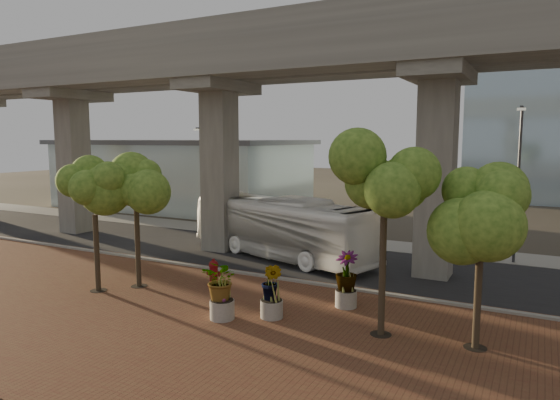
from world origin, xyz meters
The scene contains 18 objects.
ground centered at (0.00, 0.00, 0.00)m, with size 160.00×160.00×0.00m, color #373228.
brick_plaza centered at (0.00, -8.00, 0.03)m, with size 70.00×13.00×0.06m, color brown.
asphalt_road centered at (0.00, 2.00, 0.02)m, with size 90.00×8.00×0.04m, color black.
curb_strip centered at (0.00, -2.00, 0.08)m, with size 70.00×0.25×0.16m, color gray.
far_sidewalk centered at (0.00, 7.50, 0.03)m, with size 90.00×3.00×0.06m, color gray.
transit_viaduct centered at (0.00, 2.00, 7.29)m, with size 72.00×5.60×12.40m.
station_pavilion centered at (-20.00, 16.00, 3.22)m, with size 23.00×13.00×6.30m.
transit_bus centered at (-2.08, 1.96, 1.64)m, with size 2.77×11.79×3.29m, color white.
fire_hydrant centered at (-2.08, -4.25, 0.64)m, with size 0.60×0.54×1.20m.
planter_front centered at (0.50, -7.38, 1.36)m, with size 1.95×1.95×2.14m.
planter_right centered at (3.95, -4.13, 1.36)m, with size 2.01×2.01×2.15m.
planter_left centered at (1.99, -6.45, 1.27)m, with size 1.81×1.81×2.00m.
street_tree_far_west centered at (-6.01, -7.06, 4.23)m, with size 3.23×3.23×5.66m.
street_tree_near_west centered at (-4.95, -5.78, 4.33)m, with size 2.98×2.98×5.66m.
street_tree_near_east centered at (5.92, -6.16, 5.34)m, with size 3.74×3.74×7.00m.
street_tree_far_east centered at (8.78, -5.83, 4.11)m, with size 3.18×3.18×5.52m.
streetlamp_west centered at (-10.61, 6.78, 4.18)m, with size 0.35×1.04×7.15m.
streetlamp_east centered at (9.24, 6.36, 4.66)m, with size 0.40×1.16×7.98m.
Camera 1 is at (10.28, -21.56, 6.43)m, focal length 32.00 mm.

